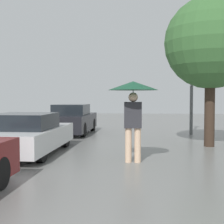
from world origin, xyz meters
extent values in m
cylinder|color=beige|center=(-0.37, 5.86, 0.43)|extent=(0.16, 0.16, 0.86)
cylinder|color=beige|center=(-0.13, 5.86, 0.43)|extent=(0.16, 0.16, 0.86)
cube|color=#2D2D33|center=(-0.25, 5.86, 1.18)|extent=(0.43, 0.25, 0.64)
sphere|color=beige|center=(-0.25, 5.86, 1.62)|extent=(0.23, 0.23, 0.23)
cylinder|color=#515456|center=(-0.25, 5.86, 1.46)|extent=(0.02, 0.02, 0.68)
cone|color=#14472D|center=(-0.25, 5.86, 1.90)|extent=(1.23, 1.23, 0.22)
cube|color=silver|center=(-3.35, 6.84, 0.45)|extent=(1.84, 3.93, 0.56)
cube|color=black|center=(-3.35, 6.64, 0.95)|extent=(1.56, 1.77, 0.43)
cylinder|color=black|center=(-4.18, 8.06, 0.32)|extent=(0.18, 0.63, 0.63)
cylinder|color=black|center=(-2.52, 8.06, 0.32)|extent=(0.18, 0.63, 0.63)
cylinder|color=black|center=(-2.52, 5.62, 0.32)|extent=(0.18, 0.63, 0.63)
cube|color=black|center=(-3.15, 11.91, 0.51)|extent=(1.61, 3.96, 0.70)
cube|color=black|center=(-3.15, 11.72, 1.09)|extent=(1.37, 1.78, 0.45)
cylinder|color=black|center=(-3.88, 13.14, 0.30)|extent=(0.18, 0.59, 0.59)
cylinder|color=black|center=(-2.43, 13.14, 0.30)|extent=(0.18, 0.59, 0.59)
cylinder|color=black|center=(-3.88, 10.69, 0.30)|extent=(0.18, 0.59, 0.59)
cylinder|color=black|center=(-2.43, 10.69, 0.30)|extent=(0.18, 0.59, 0.59)
cylinder|color=#38281E|center=(2.18, 8.66, 1.29)|extent=(0.33, 0.33, 2.57)
sphere|color=#386633|center=(2.18, 8.66, 3.40)|extent=(3.00, 3.00, 3.00)
cylinder|color=#515456|center=(2.09, 11.93, 1.83)|extent=(0.14, 0.14, 3.65)
sphere|color=beige|center=(2.09, 11.93, 3.75)|extent=(0.33, 0.33, 0.33)
camera|label=1|loc=(-0.02, -1.84, 1.61)|focal=50.00mm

